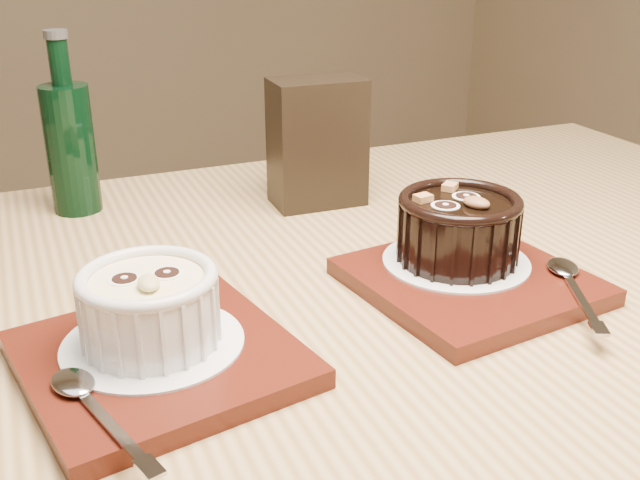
# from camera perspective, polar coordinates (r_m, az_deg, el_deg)

# --- Properties ---
(table) EXTENTS (1.21, 0.82, 0.75)m
(table) POSITION_cam_1_polar(r_m,az_deg,el_deg) (0.68, 0.63, -11.35)
(table) COLOR olive
(table) RESTS_ON ground
(tray_left) EXTENTS (0.21, 0.21, 0.01)m
(tray_left) POSITION_cam_1_polar(r_m,az_deg,el_deg) (0.55, -12.13, -8.87)
(tray_left) COLOR #4B160C
(tray_left) RESTS_ON table
(doily_left) EXTENTS (0.13, 0.13, 0.00)m
(doily_left) POSITION_cam_1_polar(r_m,az_deg,el_deg) (0.55, -12.60, -7.66)
(doily_left) COLOR white
(doily_left) RESTS_ON tray_left
(ramekin_white) EXTENTS (0.10, 0.10, 0.06)m
(ramekin_white) POSITION_cam_1_polar(r_m,az_deg,el_deg) (0.54, -12.88, -4.80)
(ramekin_white) COLOR silver
(ramekin_white) RESTS_ON doily_left
(spoon_left) EXTENTS (0.06, 0.14, 0.01)m
(spoon_left) POSITION_cam_1_polar(r_m,az_deg,el_deg) (0.49, -16.73, -12.08)
(spoon_left) COLOR #B3B5BC
(spoon_left) RESTS_ON tray_left
(tray_right) EXTENTS (0.20, 0.20, 0.01)m
(tray_right) POSITION_cam_1_polar(r_m,az_deg,el_deg) (0.66, 11.31, -3.10)
(tray_right) COLOR #4B160C
(tray_right) RESTS_ON table
(doily_right) EXTENTS (0.13, 0.13, 0.00)m
(doily_right) POSITION_cam_1_polar(r_m,az_deg,el_deg) (0.67, 10.31, -1.58)
(doily_right) COLOR white
(doily_right) RESTS_ON tray_right
(ramekin_dark) EXTENTS (0.11, 0.11, 0.06)m
(ramekin_dark) POSITION_cam_1_polar(r_m,az_deg,el_deg) (0.66, 10.52, 1.09)
(ramekin_dark) COLOR black
(ramekin_dark) RESTS_ON doily_right
(spoon_right) EXTENTS (0.08, 0.13, 0.01)m
(spoon_right) POSITION_cam_1_polar(r_m,az_deg,el_deg) (0.65, 18.76, -3.24)
(spoon_right) COLOR #B3B5BC
(spoon_right) RESTS_ON tray_right
(condiment_stand) EXTENTS (0.10, 0.06, 0.14)m
(condiment_stand) POSITION_cam_1_polar(r_m,az_deg,el_deg) (0.83, -0.21, 7.43)
(condiment_stand) COLOR black
(condiment_stand) RESTS_ON table
(green_bottle) EXTENTS (0.05, 0.05, 0.19)m
(green_bottle) POSITION_cam_1_polar(r_m,az_deg,el_deg) (0.85, -18.49, 6.96)
(green_bottle) COLOR black
(green_bottle) RESTS_ON table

